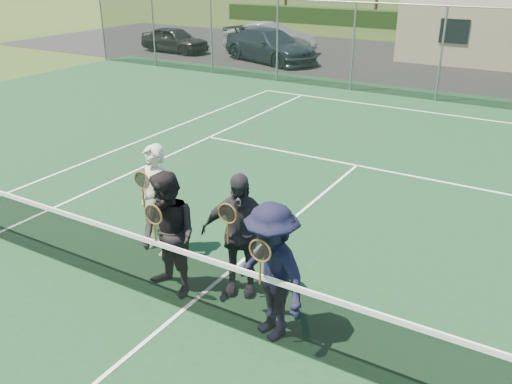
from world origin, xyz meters
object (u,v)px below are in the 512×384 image
car_c (270,46)px  player_c (239,234)px  player_a (156,200)px  tennis_net (182,277)px  player_d (271,272)px  car_a (175,40)px  car_b (270,39)px  player_b (169,235)px

car_c → player_c: (8.69, -16.28, 0.21)m
player_a → player_c: size_ratio=1.00×
tennis_net → player_d: (1.25, 0.17, 0.38)m
player_c → player_d: size_ratio=1.00×
car_c → player_a: 17.44m
tennis_net → car_a: bearing=128.9°
car_c → player_d: player_d is taller
car_b → player_a: size_ratio=2.44×
car_a → car_c: (5.41, 0.10, 0.10)m
car_a → player_a: 20.15m
car_b → car_c: bearing=-164.3°
player_c → player_d: (0.85, -0.62, -0.00)m
player_b → player_d: bearing=-3.4°
player_a → player_d: (2.57, -0.91, -0.00)m
car_b → player_a: bearing=-169.3°
car_c → player_b: size_ratio=2.74×
car_a → player_c: size_ratio=2.01×
car_b → tennis_net: 21.23m
car_a → player_b: player_b is taller
player_b → player_c: (0.80, 0.52, 0.00)m
car_b → car_c: size_ratio=0.89×
player_a → car_a: bearing=127.9°
car_c → tennis_net: (8.30, -17.06, -0.18)m
car_b → player_d: (10.65, -18.86, 0.20)m
tennis_net → player_b: (-0.41, 0.27, 0.38)m
car_a → player_d: size_ratio=2.01×
player_c → tennis_net: bearing=-116.8°
car_c → player_c: player_c is taller
car_c → player_b: (7.89, -16.79, 0.21)m
car_c → player_a: player_a is taller
car_a → tennis_net: 21.81m
car_a → player_c: 21.47m
car_c → player_d: (9.55, -16.89, 0.21)m
car_a → player_a: bearing=-138.4°
car_b → tennis_net: size_ratio=0.38×
car_b → player_c: (9.80, -18.25, 0.20)m
car_a → car_b: car_b is taller
tennis_net → player_a: size_ratio=6.49×
car_a → car_b: bearing=-60.8°
car_a → player_a: (12.39, -15.89, 0.31)m
car_a → car_c: bearing=-85.4°
tennis_net → player_c: 0.96m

